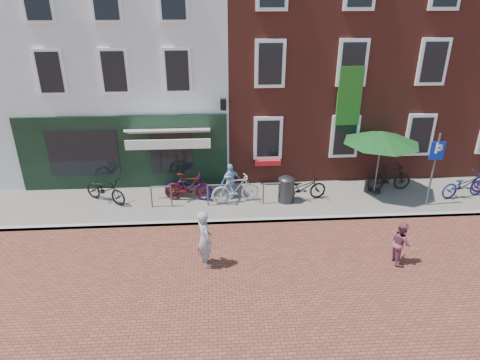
{
  "coord_description": "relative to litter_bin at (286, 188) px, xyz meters",
  "views": [
    {
      "loc": [
        -1.6,
        -12.5,
        7.39
      ],
      "look_at": [
        -0.75,
        0.39,
        1.45
      ],
      "focal_mm": 31.95,
      "sensor_mm": 36.0,
      "label": 1
    }
  ],
  "objects": [
    {
      "name": "boy",
      "position": [
        2.68,
        -3.83,
        0.0
      ],
      "size": [
        0.5,
        0.64,
        1.3
      ],
      "primitive_type": "imported",
      "rotation": [
        0.0,
        0.0,
        1.56
      ],
      "color": "brown",
      "rests_on": "ground"
    },
    {
      "name": "parasol",
      "position": [
        3.51,
        0.49,
        1.78
      ],
      "size": [
        2.79,
        2.79,
        2.57
      ],
      "color": "#4C4C4F",
      "rests_on": "sidewalk"
    },
    {
      "name": "woman",
      "position": [
        -2.92,
        -3.6,
        0.22
      ],
      "size": [
        0.64,
        0.75,
        1.74
      ],
      "primitive_type": "imported",
      "rotation": [
        0.0,
        0.0,
        1.99
      ],
      "color": "gray",
      "rests_on": "ground"
    },
    {
      "name": "parking_sign",
      "position": [
        5.04,
        -0.62,
        1.18
      ],
      "size": [
        0.5,
        0.08,
        2.72
      ],
      "color": "#4C4C4F",
      "rests_on": "sidewalk"
    },
    {
      "name": "litter_bin",
      "position": [
        0.0,
        0.0,
        0.0
      ],
      "size": [
        0.58,
        0.58,
        1.06
      ],
      "color": "#323235",
      "rests_on": "sidewalk"
    },
    {
      "name": "bicycle_5",
      "position": [
        4.1,
        0.65,
        -0.01
      ],
      "size": [
        1.82,
        0.67,
        1.07
      ],
      "primitive_type": "imported",
      "rotation": [
        0.0,
        0.0,
        1.67
      ],
      "color": "black",
      "rests_on": "sidewalk"
    },
    {
      "name": "bicycle_3",
      "position": [
        -1.85,
        0.07,
        -0.01
      ],
      "size": [
        1.84,
        0.81,
        1.07
      ],
      "primitive_type": "imported",
      "rotation": [
        0.0,
        0.0,
        1.75
      ],
      "color": "#B9B9BC",
      "rests_on": "sidewalk"
    },
    {
      "name": "bicycle_0",
      "position": [
        -6.58,
        0.42,
        -0.07
      ],
      "size": [
        1.9,
        1.51,
        0.97
      ],
      "primitive_type": "imported",
      "rotation": [
        0.0,
        0.0,
        1.02
      ],
      "color": "black",
      "rests_on": "sidewalk"
    },
    {
      "name": "building_stucco",
      "position": [
        -6.0,
        5.66,
        3.85
      ],
      "size": [
        8.0,
        8.0,
        9.0
      ],
      "primitive_type": "cube",
      "color": "silver",
      "rests_on": "ground"
    },
    {
      "name": "bicycle_2",
      "position": [
        -3.58,
        0.47,
        -0.07
      ],
      "size": [
        1.94,
        1.18,
        0.97
      ],
      "primitive_type": "imported",
      "rotation": [
        0.0,
        0.0,
        1.25
      ],
      "color": "#09075B",
      "rests_on": "sidewalk"
    },
    {
      "name": "building_brick_mid",
      "position": [
        1.0,
        5.66,
        4.35
      ],
      "size": [
        6.0,
        8.0,
        10.0
      ],
      "primitive_type": "cube",
      "color": "maroon",
      "rests_on": "ground"
    },
    {
      "name": "building_brick_right",
      "position": [
        7.0,
        5.66,
        4.35
      ],
      "size": [
        6.0,
        8.0,
        10.0
      ],
      "primitive_type": "cube",
      "color": "maroon",
      "rests_on": "ground"
    },
    {
      "name": "ground",
      "position": [
        -1.0,
        -1.34,
        -0.65
      ],
      "size": [
        80.0,
        80.0,
        0.0
      ],
      "primitive_type": "plane",
      "color": "brown"
    },
    {
      "name": "cafe_person",
      "position": [
        -2.0,
        0.45,
        0.12
      ],
      "size": [
        0.85,
        0.67,
        1.34
      ],
      "primitive_type": "imported",
      "rotation": [
        0.0,
        0.0,
        3.66
      ],
      "color": "#86B6DF",
      "rests_on": "sidewalk"
    },
    {
      "name": "bicycle_4",
      "position": [
        0.62,
        0.07,
        -0.07
      ],
      "size": [
        1.93,
        1.01,
        0.97
      ],
      "primitive_type": "imported",
      "rotation": [
        0.0,
        0.0,
        1.78
      ],
      "color": "black",
      "rests_on": "sidewalk"
    },
    {
      "name": "sidewalk",
      "position": [
        -0.0,
        0.16,
        -0.6
      ],
      "size": [
        24.0,
        3.0,
        0.1
      ],
      "primitive_type": "cube",
      "color": "slate",
      "rests_on": "ground"
    },
    {
      "name": "bicycle_6",
      "position": [
        6.67,
        -0.08,
        -0.07
      ],
      "size": [
        1.92,
        0.97,
        0.97
      ],
      "primitive_type": "imported",
      "rotation": [
        0.0,
        0.0,
        1.75
      ],
      "color": "navy",
      "rests_on": "sidewalk"
    },
    {
      "name": "bicycle_1",
      "position": [
        -3.55,
        0.33,
        -0.01
      ],
      "size": [
        1.82,
        0.65,
        1.07
      ],
      "primitive_type": "imported",
      "rotation": [
        0.0,
        0.0,
        1.49
      ],
      "color": "#530D09",
      "rests_on": "sidewalk"
    }
  ]
}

